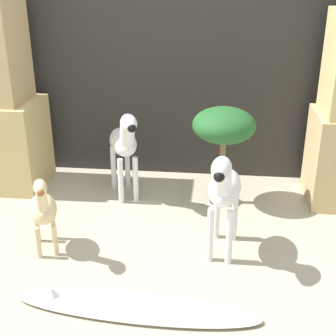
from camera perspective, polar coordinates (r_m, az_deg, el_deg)
name	(u,v)px	position (r m, az deg, el deg)	size (l,w,h in m)	color
ground_plane	(151,281)	(2.41, -2.10, -13.65)	(14.00, 14.00, 0.00)	#B2A88E
wall_back	(178,23)	(3.34, 1.18, 17.27)	(6.40, 0.08, 2.20)	#2D2B28
zebra_right	(224,189)	(2.44, 6.82, -2.50)	(0.21, 0.48, 0.63)	white
zebra_left	(124,142)	(3.08, -5.35, 3.16)	(0.31, 0.47, 0.63)	white
giraffe_figurine	(43,208)	(2.60, -15.01, -4.74)	(0.23, 0.36, 0.49)	beige
potted_palm_front	(224,129)	(2.97, 6.82, 4.72)	(0.40, 0.40, 0.65)	black
surfboard	(134,307)	(2.24, -4.22, -16.53)	(1.16, 0.27, 0.08)	silver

